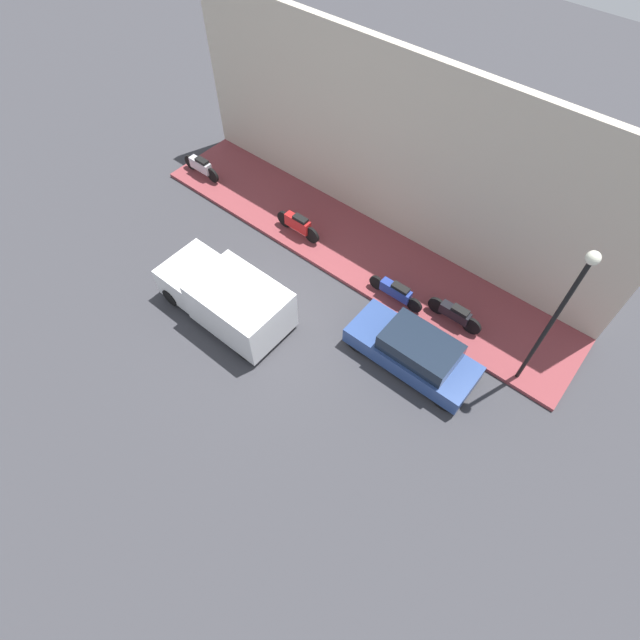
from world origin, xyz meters
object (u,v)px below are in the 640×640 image
motorcycle_red (298,224)px  motorcycle_blue (396,291)px  scooter_silver (201,166)px  streetlamp (562,307)px  delivery_van (226,297)px  parked_car (414,352)px  motorcycle_black (455,314)px

motorcycle_red → motorcycle_blue: size_ratio=0.95×
scooter_silver → streetlamp: size_ratio=0.36×
delivery_van → motorcycle_red: delivery_van is taller
streetlamp → parked_car: bearing=119.5°
scooter_silver → delivery_van: bearing=-125.9°
scooter_silver → motorcycle_red: bearing=-90.8°
parked_car → motorcycle_black: parked_car is taller
delivery_van → motorcycle_blue: (3.90, -3.98, -0.32)m
delivery_van → motorcycle_black: (4.33, -5.97, -0.31)m
motorcycle_blue → streetlamp: bearing=-91.1°
motorcycle_red → streetlamp: (-0.39, -9.13, 2.98)m
scooter_silver → motorcycle_blue: size_ratio=0.94×
motorcycle_black → motorcycle_blue: (-0.42, 1.99, -0.02)m
delivery_van → motorcycle_red: 4.25m
motorcycle_black → streetlamp: size_ratio=0.36×
motorcycle_black → streetlamp: (-0.51, -2.57, 3.02)m
scooter_silver → streetlamp: streetlamp is taller
parked_car → motorcycle_black: 2.10m
parked_car → delivery_van: size_ratio=0.90×
scooter_silver → motorcycle_blue: bearing=-92.2°
motorcycle_black → streetlamp: 4.00m
parked_car → streetlamp: 4.35m
motorcycle_blue → streetlamp: 5.48m
scooter_silver → motorcycle_black: 11.88m
parked_car → streetlamp: (1.57, -2.78, 2.96)m
motorcycle_black → motorcycle_red: bearing=91.1°
delivery_van → streetlamp: (3.81, -8.54, 2.72)m
motorcycle_black → motorcycle_red: (-0.13, 6.56, 0.05)m
delivery_van → motorcycle_red: size_ratio=2.30×
delivery_van → motorcycle_black: bearing=-54.1°
delivery_van → scooter_silver: (4.28, 5.91, -0.29)m
motorcycle_black → motorcycle_red: 6.56m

